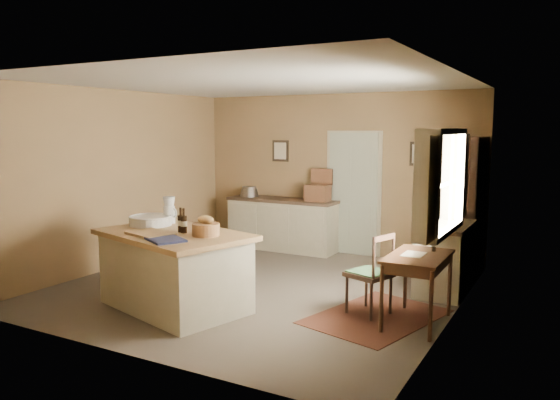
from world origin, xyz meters
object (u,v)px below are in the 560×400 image
at_px(sideboard, 283,222).
at_px(desk_chair, 369,274).
at_px(right_cabinet, 445,257).
at_px(shelving_unit, 473,207).
at_px(work_island, 174,268).
at_px(writing_desk, 418,263).

distance_m(sideboard, desk_chair, 3.53).
distance_m(right_cabinet, shelving_unit, 1.17).
xyz_separation_m(work_island, desk_chair, (2.09, 0.89, -0.02)).
bearing_deg(desk_chair, right_cabinet, 85.19).
distance_m(desk_chair, shelving_unit, 2.48).
bearing_deg(work_island, writing_desk, 33.13).
xyz_separation_m(sideboard, shelving_unit, (3.20, -0.20, 0.52)).
xyz_separation_m(work_island, shelving_unit, (2.81, 3.20, 0.52)).
bearing_deg(shelving_unit, desk_chair, -107.27).
bearing_deg(desk_chair, work_island, -137.99).
height_order(work_island, right_cabinet, work_island).
distance_m(work_island, writing_desk, 2.79).
xyz_separation_m(writing_desk, desk_chair, (-0.57, 0.06, -0.21)).
xyz_separation_m(sideboard, writing_desk, (3.05, -2.57, 0.19)).
height_order(work_island, desk_chair, work_island).
relative_size(writing_desk, right_cabinet, 0.89).
bearing_deg(writing_desk, work_island, -162.60).
bearing_deg(right_cabinet, work_island, -140.68).
height_order(work_island, shelving_unit, shelving_unit).
bearing_deg(sideboard, writing_desk, -40.10).
xyz_separation_m(desk_chair, right_cabinet, (0.57, 1.29, -0.01)).
bearing_deg(sideboard, right_cabinet, -21.90).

